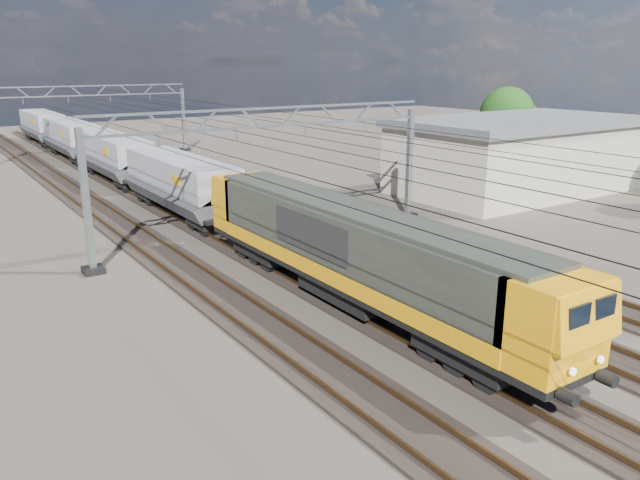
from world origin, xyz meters
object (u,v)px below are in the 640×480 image
locomotive (352,249)px  industrial_shed (518,154)px  catenary_gantry_far (92,119)px  hopper_wagon_fourth (42,125)px  tree_far (511,116)px  hopper_wagon_mid (113,154)px  hopper_wagon_third (71,137)px  catenary_gantry_mid (273,169)px  hopper_wagon_lead (181,181)px

locomotive → industrial_shed: bearing=26.0°
catenary_gantry_far → hopper_wagon_fourth: catenary_gantry_far is taller
industrial_shed → tree_far: 11.55m
locomotive → industrial_shed: size_ratio=1.13×
hopper_wagon_mid → hopper_wagon_fourth: bearing=90.0°
hopper_wagon_fourth → catenary_gantry_far: bearing=-82.2°
hopper_wagon_third → catenary_gantry_far: bearing=-11.2°
catenary_gantry_mid → hopper_wagon_third: size_ratio=1.53×
hopper_wagon_third → industrial_shed: bearing=-55.1°
hopper_wagon_third → hopper_wagon_fourth: (0.00, 14.20, 0.00)m
tree_far → locomotive: bearing=-148.9°
hopper_wagon_lead → hopper_wagon_mid: (0.00, 14.20, 0.00)m
hopper_wagon_third → hopper_wagon_fourth: 14.20m
locomotive → hopper_wagon_third: (-0.00, 46.10, -0.09)m
catenary_gantry_far → tree_far: size_ratio=2.76×
industrial_shed → hopper_wagon_lead: bearing=166.0°
hopper_wagon_mid → hopper_wagon_fourth: same height
hopper_wagon_lead → tree_far: bearing=3.2°
catenary_gantry_far → tree_far: bearing=-40.8°
locomotive → tree_far: size_ratio=2.93×
catenary_gantry_mid → hopper_wagon_fourth: size_ratio=1.53×
hopper_wagon_lead → hopper_wagon_fourth: (0.00, 42.60, 0.00)m
catenary_gantry_mid → locomotive: catenary_gantry_mid is taller
catenary_gantry_mid → industrial_shed: bearing=5.2°
hopper_wagon_fourth → catenary_gantry_mid: bearing=-87.7°
hopper_wagon_mid → catenary_gantry_mid: bearing=-84.9°
catenary_gantry_far → locomotive: catenary_gantry_far is taller
catenary_gantry_mid → catenary_gantry_far: size_ratio=1.00×
catenary_gantry_far → hopper_wagon_third: bearing=168.8°
industrial_shed → tree_far: tree_far is taller
industrial_shed → tree_far: bearing=43.1°
hopper_wagon_third → hopper_wagon_mid: bearing=-90.0°
hopper_wagon_fourth → industrial_shed: (24.00, -48.60, 0.49)m
catenary_gantry_mid → catenary_gantry_far: (0.00, 36.00, 0.00)m
hopper_wagon_lead → hopper_wagon_mid: same height
locomotive → hopper_wagon_fourth: size_ratio=1.62×
hopper_wagon_mid → tree_far: bearing=-21.0°
hopper_wagon_fourth → industrial_shed: industrial_shed is taller
hopper_wagon_lead → hopper_wagon_fourth: same height
hopper_wagon_lead → tree_far: size_ratio=1.80×
hopper_wagon_mid → hopper_wagon_third: size_ratio=1.00×
catenary_gantry_far → hopper_wagon_mid: bearing=-98.2°
catenary_gantry_mid → locomotive: bearing=-101.7°
tree_far → catenary_gantry_mid: bearing=-162.1°
hopper_wagon_third → tree_far: size_ratio=1.80×
catenary_gantry_far → tree_far: (30.32, -26.21, 0.68)m
hopper_wagon_mid → hopper_wagon_lead: bearing=-90.0°
catenary_gantry_far → hopper_wagon_fourth: bearing=97.8°
tree_far → hopper_wagon_fourth: bearing=128.4°
industrial_shed → hopper_wagon_mid: bearing=139.9°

